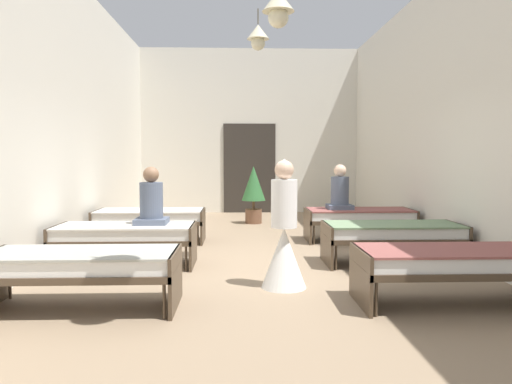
{
  "coord_description": "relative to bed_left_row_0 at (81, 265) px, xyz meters",
  "views": [
    {
      "loc": [
        -0.3,
        -6.73,
        1.51
      ],
      "look_at": [
        0.0,
        1.62,
        0.91
      ],
      "focal_mm": 34.32,
      "sensor_mm": 36.0,
      "label": 1
    }
  ],
  "objects": [
    {
      "name": "room_shell",
      "position": [
        1.86,
        3.2,
        1.77
      ],
      "size": [
        6.23,
        13.23,
        4.4
      ],
      "color": "silver",
      "rests_on": "ground"
    },
    {
      "name": "bed_left_row_2",
      "position": [
        0.0,
        3.8,
        0.0
      ],
      "size": [
        1.9,
        0.84,
        0.57
      ],
      "color": "#473828",
      "rests_on": "ground"
    },
    {
      "name": "patient_seated_primary",
      "position": [
        0.35,
        1.98,
        0.43
      ],
      "size": [
        0.44,
        0.44,
        0.8
      ],
      "color": "#515B70",
      "rests_on": "bed_left_row_1"
    },
    {
      "name": "bed_left_row_0",
      "position": [
        0.0,
        0.0,
        0.0
      ],
      "size": [
        1.9,
        0.84,
        0.57
      ],
      "color": "#473828",
      "rests_on": "ground"
    },
    {
      "name": "bed_right_row_2",
      "position": [
        3.73,
        3.8,
        0.0
      ],
      "size": [
        1.9,
        0.84,
        0.57
      ],
      "color": "#473828",
      "rests_on": "ground"
    },
    {
      "name": "potted_plant",
      "position": [
        1.9,
        6.2,
        0.35
      ],
      "size": [
        0.54,
        0.54,
        1.3
      ],
      "color": "brown",
      "rests_on": "ground"
    },
    {
      "name": "patient_seated_secondary",
      "position": [
        3.38,
        3.83,
        0.43
      ],
      "size": [
        0.44,
        0.44,
        0.8
      ],
      "color": "#515B70",
      "rests_on": "bed_right_row_2"
    },
    {
      "name": "bed_left_row_1",
      "position": [
        0.0,
        1.9,
        0.0
      ],
      "size": [
        1.9,
        0.84,
        0.57
      ],
      "color": "#473828",
      "rests_on": "ground"
    },
    {
      "name": "nurse_near_aisle",
      "position": [
        2.08,
        0.71,
        0.09
      ],
      "size": [
        0.52,
        0.52,
        1.49
      ],
      "rotation": [
        0.0,
        0.0,
        1.32
      ],
      "color": "white",
      "rests_on": "ground"
    },
    {
      "name": "ground_plane",
      "position": [
        1.86,
        1.9,
        -0.49
      ],
      "size": [
        6.43,
        13.63,
        0.1
      ],
      "primitive_type": "cube",
      "color": "#8C755B"
    },
    {
      "name": "bed_right_row_0",
      "position": [
        3.73,
        0.0,
        0.0
      ],
      "size": [
        1.9,
        0.84,
        0.57
      ],
      "color": "#473828",
      "rests_on": "ground"
    },
    {
      "name": "bed_right_row_1",
      "position": [
        3.73,
        1.9,
        0.0
      ],
      "size": [
        1.9,
        0.84,
        0.57
      ],
      "color": "#473828",
      "rests_on": "ground"
    }
  ]
}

